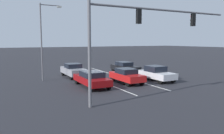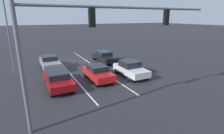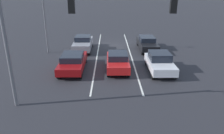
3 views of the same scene
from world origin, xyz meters
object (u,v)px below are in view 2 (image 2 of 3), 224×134
object	(u,v)px
car_gray_rightlane_second	(50,62)
traffic_signal_gantry	(94,32)
car_black_leftlane_second	(104,56)
car_red_midlane_front	(98,72)
street_lamp_right_shoulder	(11,30)
car_maroon_rightlane_front	(58,79)
car_silver_leftlane_front	(130,69)

from	to	relation	value
car_gray_rightlane_second	traffic_signal_gantry	world-z (taller)	traffic_signal_gantry
car_black_leftlane_second	car_red_midlane_front	bearing A→B (deg)	60.46
car_red_midlane_front	street_lamp_right_shoulder	world-z (taller)	street_lamp_right_shoulder
car_maroon_rightlane_front	car_gray_rightlane_second	bearing A→B (deg)	-91.75
car_silver_leftlane_front	street_lamp_right_shoulder	size ratio (longest dim) A/B	0.54
car_gray_rightlane_second	car_black_leftlane_second	world-z (taller)	car_gray_rightlane_second
car_black_leftlane_second	traffic_signal_gantry	size ratio (longest dim) A/B	0.41
car_black_leftlane_second	traffic_signal_gantry	distance (m)	13.60
car_maroon_rightlane_front	car_black_leftlane_second	world-z (taller)	car_black_leftlane_second
car_silver_leftlane_front	street_lamp_right_shoulder	xyz separation A→B (m)	(10.06, -5.34, 3.75)
traffic_signal_gantry	car_gray_rightlane_second	bearing A→B (deg)	-85.00
traffic_signal_gantry	street_lamp_right_shoulder	world-z (taller)	street_lamp_right_shoulder
car_red_midlane_front	car_gray_rightlane_second	size ratio (longest dim) A/B	0.90
car_gray_rightlane_second	car_silver_leftlane_front	bearing A→B (deg)	137.54
car_red_midlane_front	car_black_leftlane_second	bearing A→B (deg)	-119.54
car_maroon_rightlane_front	car_gray_rightlane_second	distance (m)	5.85
car_silver_leftlane_front	street_lamp_right_shoulder	distance (m)	11.99
traffic_signal_gantry	car_red_midlane_front	bearing A→B (deg)	-113.70
car_red_midlane_front	car_gray_rightlane_second	world-z (taller)	car_gray_rightlane_second
car_black_leftlane_second	car_gray_rightlane_second	bearing A→B (deg)	1.01
car_gray_rightlane_second	traffic_signal_gantry	xyz separation A→B (m)	(-1.00, 11.42, 4.15)
car_maroon_rightlane_front	street_lamp_right_shoulder	xyz separation A→B (m)	(3.09, -4.97, 3.79)
car_black_leftlane_second	street_lamp_right_shoulder	xyz separation A→B (m)	(10.09, 1.00, 3.79)
car_red_midlane_front	street_lamp_right_shoulder	distance (m)	9.17
car_silver_leftlane_front	car_gray_rightlane_second	xyz separation A→B (m)	(6.79, -6.21, 0.01)
car_black_leftlane_second	traffic_signal_gantry	world-z (taller)	traffic_signal_gantry
car_silver_leftlane_front	traffic_signal_gantry	distance (m)	8.83
car_gray_rightlane_second	car_black_leftlane_second	size ratio (longest dim) A/B	0.95
car_silver_leftlane_front	car_maroon_rightlane_front	bearing A→B (deg)	-3.04
street_lamp_right_shoulder	car_black_leftlane_second	bearing A→B (deg)	-174.37
car_silver_leftlane_front	car_gray_rightlane_second	bearing A→B (deg)	-42.46
car_black_leftlane_second	traffic_signal_gantry	xyz separation A→B (m)	(5.83, 11.54, 4.19)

